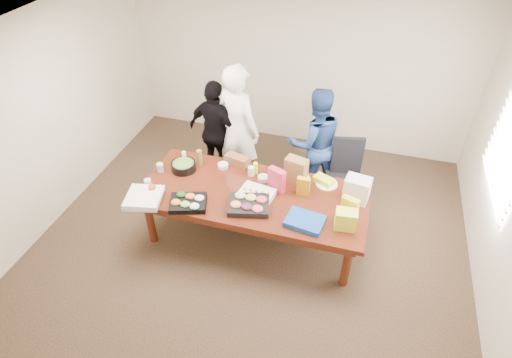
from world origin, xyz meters
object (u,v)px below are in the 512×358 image
(person_center, at_px, (238,129))
(person_right, at_px, (315,143))
(office_chair, at_px, (343,179))
(sheet_cake, at_px, (257,194))
(salad_bowl, at_px, (183,166))
(conference_table, at_px, (254,215))

(person_center, distance_m, person_right, 1.10)
(office_chair, xyz_separation_m, person_right, (-0.47, 0.30, 0.32))
(sheet_cake, bearing_deg, office_chair, 53.26)
(office_chair, height_order, salad_bowl, office_chair)
(person_right, bearing_deg, sheet_cake, 43.03)
(person_center, bearing_deg, sheet_cake, 142.35)
(person_right, xyz_separation_m, sheet_cake, (-0.49, -1.25, -0.04))
(conference_table, bearing_deg, sheet_cake, -40.42)
(person_center, relative_size, salad_bowl, 5.97)
(person_center, relative_size, sheet_cake, 4.71)
(salad_bowl, bearing_deg, sheet_cake, -12.96)
(office_chair, xyz_separation_m, person_center, (-1.55, 0.12, 0.47))
(person_center, bearing_deg, office_chair, -160.82)
(sheet_cake, bearing_deg, conference_table, 148.53)
(person_right, xyz_separation_m, salad_bowl, (-1.57, -1.00, -0.02))
(conference_table, height_order, salad_bowl, salad_bowl)
(office_chair, relative_size, person_center, 0.52)
(office_chair, bearing_deg, person_center, 162.98)
(person_center, distance_m, sheet_cake, 1.23)
(person_right, distance_m, sheet_cake, 1.34)
(conference_table, relative_size, person_center, 1.44)
(conference_table, height_order, office_chair, office_chair)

